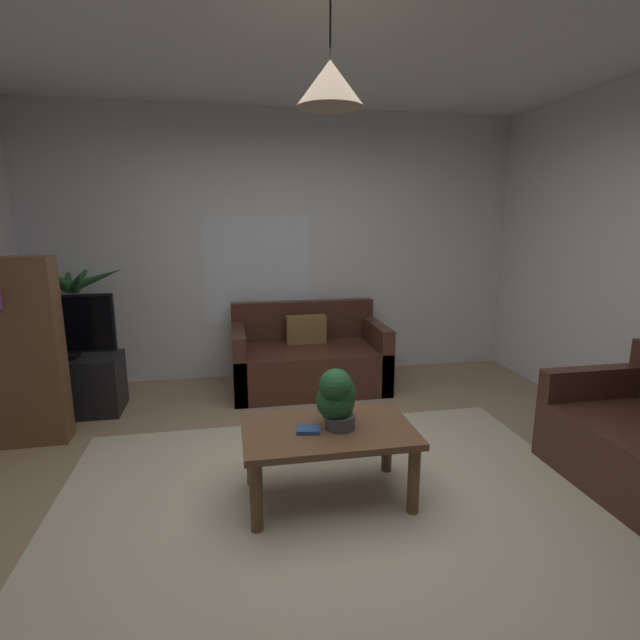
{
  "coord_description": "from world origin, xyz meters",
  "views": [
    {
      "loc": [
        -0.55,
        -2.57,
        1.68
      ],
      "look_at": [
        0.0,
        0.3,
        1.05
      ],
      "focal_mm": 27.12,
      "sensor_mm": 36.0,
      "label": 1
    }
  ],
  "objects_px": {
    "book_on_table_0": "(308,430)",
    "pendant_lamp": "(330,83)",
    "tv_stand": "(67,386)",
    "tv": "(59,326)",
    "potted_plant_on_table": "(337,396)",
    "potted_palm_corner": "(76,333)",
    "coffee_table": "(329,441)",
    "couch_under_window": "(308,360)",
    "bookshelf_corner": "(9,351)",
    "remote_on_table_0": "(333,419)"
  },
  "relations": [
    {
      "from": "couch_under_window",
      "to": "pendant_lamp",
      "type": "xyz_separation_m",
      "value": [
        -0.2,
        -1.95,
        2.06
      ]
    },
    {
      "from": "remote_on_table_0",
      "to": "potted_plant_on_table",
      "type": "height_order",
      "value": "potted_plant_on_table"
    },
    {
      "from": "coffee_table",
      "to": "tv",
      "type": "distance_m",
      "value": 2.6
    },
    {
      "from": "potted_plant_on_table",
      "to": "tv_stand",
      "type": "relative_size",
      "value": 0.41
    },
    {
      "from": "book_on_table_0",
      "to": "potted_plant_on_table",
      "type": "bearing_deg",
      "value": 10.44
    },
    {
      "from": "coffee_table",
      "to": "potted_palm_corner",
      "type": "height_order",
      "value": "potted_palm_corner"
    },
    {
      "from": "book_on_table_0",
      "to": "pendant_lamp",
      "type": "relative_size",
      "value": 0.27
    },
    {
      "from": "tv_stand",
      "to": "tv",
      "type": "distance_m",
      "value": 0.53
    },
    {
      "from": "book_on_table_0",
      "to": "potted_palm_corner",
      "type": "xyz_separation_m",
      "value": [
        -1.87,
        2.24,
        0.13
      ]
    },
    {
      "from": "bookshelf_corner",
      "to": "pendant_lamp",
      "type": "distance_m",
      "value": 2.92
    },
    {
      "from": "potted_plant_on_table",
      "to": "bookshelf_corner",
      "type": "bearing_deg",
      "value": 152.76
    },
    {
      "from": "potted_palm_corner",
      "to": "tv",
      "type": "bearing_deg",
      "value": -85.95
    },
    {
      "from": "coffee_table",
      "to": "tv",
      "type": "xyz_separation_m",
      "value": [
        -1.95,
        1.66,
        0.41
      ]
    },
    {
      "from": "potted_plant_on_table",
      "to": "potted_palm_corner",
      "type": "xyz_separation_m",
      "value": [
        -2.04,
        2.2,
        -0.05
      ]
    },
    {
      "from": "couch_under_window",
      "to": "coffee_table",
      "type": "xyz_separation_m",
      "value": [
        -0.2,
        -1.95,
        0.1
      ]
    },
    {
      "from": "bookshelf_corner",
      "to": "pendant_lamp",
      "type": "xyz_separation_m",
      "value": [
        2.14,
        -1.14,
        1.62
      ]
    },
    {
      "from": "tv",
      "to": "potted_palm_corner",
      "type": "relative_size",
      "value": 0.67
    },
    {
      "from": "potted_plant_on_table",
      "to": "coffee_table",
      "type": "bearing_deg",
      "value": -160.7
    },
    {
      "from": "potted_plant_on_table",
      "to": "bookshelf_corner",
      "type": "distance_m",
      "value": 2.46
    },
    {
      "from": "remote_on_table_0",
      "to": "potted_palm_corner",
      "type": "relative_size",
      "value": 0.12
    },
    {
      "from": "tv",
      "to": "remote_on_table_0",
      "type": "bearing_deg",
      "value": -37.69
    },
    {
      "from": "potted_plant_on_table",
      "to": "tv_stand",
      "type": "xyz_separation_m",
      "value": [
        -2.0,
        1.67,
        -0.39
      ]
    },
    {
      "from": "bookshelf_corner",
      "to": "pendant_lamp",
      "type": "height_order",
      "value": "pendant_lamp"
    },
    {
      "from": "coffee_table",
      "to": "bookshelf_corner",
      "type": "relative_size",
      "value": 0.72
    },
    {
      "from": "remote_on_table_0",
      "to": "tv",
      "type": "bearing_deg",
      "value": 117.61
    },
    {
      "from": "bookshelf_corner",
      "to": "tv_stand",
      "type": "bearing_deg",
      "value": 71.09
    },
    {
      "from": "couch_under_window",
      "to": "tv_stand",
      "type": "bearing_deg",
      "value": -172.92
    },
    {
      "from": "coffee_table",
      "to": "book_on_table_0",
      "type": "height_order",
      "value": "book_on_table_0"
    },
    {
      "from": "coffee_table",
      "to": "remote_on_table_0",
      "type": "relative_size",
      "value": 6.33
    },
    {
      "from": "pendant_lamp",
      "to": "tv_stand",
      "type": "bearing_deg",
      "value": 139.18
    },
    {
      "from": "couch_under_window",
      "to": "tv",
      "type": "height_order",
      "value": "tv"
    },
    {
      "from": "couch_under_window",
      "to": "potted_palm_corner",
      "type": "xyz_separation_m",
      "value": [
        -2.19,
        0.27,
        0.32
      ]
    },
    {
      "from": "bookshelf_corner",
      "to": "potted_plant_on_table",
      "type": "bearing_deg",
      "value": -27.24
    },
    {
      "from": "tv",
      "to": "potted_palm_corner",
      "type": "bearing_deg",
      "value": 94.05
    },
    {
      "from": "potted_plant_on_table",
      "to": "pendant_lamp",
      "type": "height_order",
      "value": "pendant_lamp"
    },
    {
      "from": "potted_plant_on_table",
      "to": "tv",
      "type": "relative_size",
      "value": 0.42
    },
    {
      "from": "couch_under_window",
      "to": "remote_on_table_0",
      "type": "relative_size",
      "value": 9.24
    },
    {
      "from": "tv",
      "to": "book_on_table_0",
      "type": "bearing_deg",
      "value": -42.57
    },
    {
      "from": "bookshelf_corner",
      "to": "coffee_table",
      "type": "bearing_deg",
      "value": -28.15
    },
    {
      "from": "potted_palm_corner",
      "to": "pendant_lamp",
      "type": "xyz_separation_m",
      "value": [
        1.99,
        -2.22,
        1.74
      ]
    },
    {
      "from": "pendant_lamp",
      "to": "bookshelf_corner",
      "type": "bearing_deg",
      "value": 151.85
    },
    {
      "from": "tv_stand",
      "to": "bookshelf_corner",
      "type": "relative_size",
      "value": 0.64
    },
    {
      "from": "coffee_table",
      "to": "potted_palm_corner",
      "type": "xyz_separation_m",
      "value": [
        -1.99,
        2.22,
        0.22
      ]
    },
    {
      "from": "book_on_table_0",
      "to": "potted_plant_on_table",
      "type": "height_order",
      "value": "potted_plant_on_table"
    },
    {
      "from": "potted_palm_corner",
      "to": "bookshelf_corner",
      "type": "height_order",
      "value": "bookshelf_corner"
    },
    {
      "from": "couch_under_window",
      "to": "potted_plant_on_table",
      "type": "distance_m",
      "value": 1.98
    },
    {
      "from": "bookshelf_corner",
      "to": "pendant_lamp",
      "type": "relative_size",
      "value": 2.79
    },
    {
      "from": "couch_under_window",
      "to": "pendant_lamp",
      "type": "distance_m",
      "value": 2.85
    },
    {
      "from": "couch_under_window",
      "to": "tv_stand",
      "type": "xyz_separation_m",
      "value": [
        -2.15,
        -0.27,
        -0.03
      ]
    },
    {
      "from": "potted_palm_corner",
      "to": "remote_on_table_0",
      "type": "bearing_deg",
      "value": -45.85
    }
  ]
}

